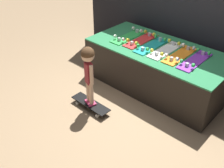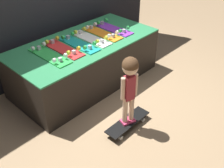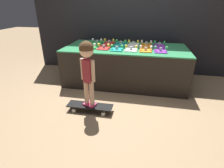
# 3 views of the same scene
# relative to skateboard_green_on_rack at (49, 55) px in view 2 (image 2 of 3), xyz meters

# --- Properties ---
(ground_plane) EXTENTS (16.00, 16.00, 0.00)m
(ground_plane) POSITION_rel_skateboard_green_on_rack_xyz_m (0.59, -0.67, -0.68)
(ground_plane) COLOR #9E7F5B
(display_rack) EXTENTS (2.13, 1.03, 0.66)m
(display_rack) POSITION_rel_skateboard_green_on_rack_xyz_m (0.59, 0.01, -0.35)
(display_rack) COLOR black
(display_rack) RESTS_ON ground_plane
(skateboard_green_on_rack) EXTENTS (0.20, 0.68, 0.09)m
(skateboard_green_on_rack) POSITION_rel_skateboard_green_on_rack_xyz_m (0.00, 0.00, 0.00)
(skateboard_green_on_rack) COLOR green
(skateboard_green_on_rack) RESTS_ON display_rack
(skateboard_red_on_rack) EXTENTS (0.20, 0.68, 0.09)m
(skateboard_red_on_rack) POSITION_rel_skateboard_green_on_rack_xyz_m (0.23, 0.03, 0.00)
(skateboard_red_on_rack) COLOR red
(skateboard_red_on_rack) RESTS_ON display_rack
(skateboard_teal_on_rack) EXTENTS (0.20, 0.68, 0.09)m
(skateboard_teal_on_rack) POSITION_rel_skateboard_green_on_rack_xyz_m (0.47, -0.02, 0.00)
(skateboard_teal_on_rack) COLOR teal
(skateboard_teal_on_rack) RESTS_ON display_rack
(skateboard_white_on_rack) EXTENTS (0.20, 0.68, 0.09)m
(skateboard_white_on_rack) POSITION_rel_skateboard_green_on_rack_xyz_m (0.70, -0.00, 0.00)
(skateboard_white_on_rack) COLOR white
(skateboard_white_on_rack) RESTS_ON display_rack
(skateboard_orange_on_rack) EXTENTS (0.20, 0.68, 0.09)m
(skateboard_orange_on_rack) POSITION_rel_skateboard_green_on_rack_xyz_m (0.94, 0.01, 0.00)
(skateboard_orange_on_rack) COLOR orange
(skateboard_orange_on_rack) RESTS_ON display_rack
(skateboard_purple_on_rack) EXTENTS (0.20, 0.68, 0.09)m
(skateboard_purple_on_rack) POSITION_rel_skateboard_green_on_rack_xyz_m (1.17, 0.00, 0.00)
(skateboard_purple_on_rack) COLOR purple
(skateboard_purple_on_rack) RESTS_ON display_rack
(skateboard_on_floor) EXTENTS (0.63, 0.18, 0.09)m
(skateboard_on_floor) POSITION_rel_skateboard_green_on_rack_xyz_m (0.25, -1.11, -0.61)
(skateboard_on_floor) COLOR black
(skateboard_on_floor) RESTS_ON ground_plane
(child) EXTENTS (0.20, 0.18, 0.88)m
(child) POSITION_rel_skateboard_green_on_rack_xyz_m (0.25, -1.11, 0.02)
(child) COLOR #E03D6B
(child) RESTS_ON skateboard_on_floor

